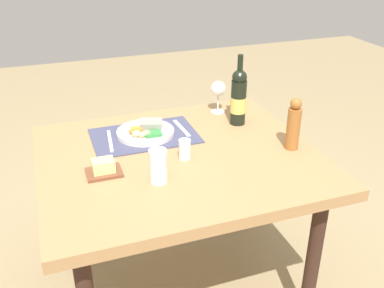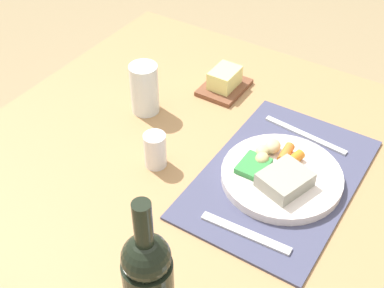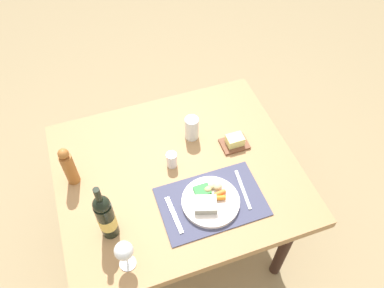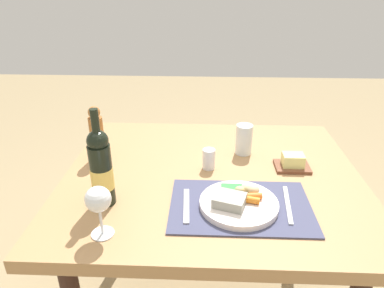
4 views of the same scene
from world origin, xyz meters
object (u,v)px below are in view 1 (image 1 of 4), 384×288
at_px(dining_table, 179,172).
at_px(butter_dish, 104,168).
at_px(wine_glass, 218,90).
at_px(water_tumbler, 158,168).
at_px(knife, 110,141).
at_px(fork, 181,128).
at_px(salt_shaker, 185,149).
at_px(wine_bottle, 239,98).
at_px(dinner_plate, 146,131).
at_px(pepper_mill, 294,125).

height_order(dining_table, butter_dish, butter_dish).
xyz_separation_m(wine_glass, water_tumbler, (0.45, 0.53, -0.06)).
xyz_separation_m(knife, wine_glass, (-0.56, -0.16, 0.11)).
height_order(fork, salt_shaker, salt_shaker).
relative_size(wine_bottle, butter_dish, 2.50).
bearing_deg(dining_table, wine_bottle, -150.28).
height_order(fork, knife, same).
xyz_separation_m(dinner_plate, fork, (-0.16, -0.01, -0.01)).
height_order(dinner_plate, salt_shaker, salt_shaker).
height_order(fork, water_tumbler, water_tumbler).
xyz_separation_m(fork, water_tumbler, (0.21, 0.39, 0.05)).
relative_size(fork, pepper_mill, 0.82).
distance_m(dinner_plate, butter_dish, 0.35).
xyz_separation_m(dining_table, water_tumbler, (0.13, 0.17, 0.13)).
bearing_deg(fork, salt_shaker, 71.47).
distance_m(water_tumbler, butter_dish, 0.22).
xyz_separation_m(dining_table, wine_glass, (-0.32, -0.36, 0.19)).
distance_m(wine_glass, water_tumbler, 0.69).
relative_size(wine_bottle, water_tumbler, 2.59).
relative_size(dinner_plate, wine_bottle, 0.77).
xyz_separation_m(dining_table, knife, (0.24, -0.20, 0.09)).
bearing_deg(wine_glass, dinner_plate, 19.89).
height_order(salt_shaker, pepper_mill, pepper_mill).
relative_size(fork, salt_shaker, 2.26).
bearing_deg(salt_shaker, dining_table, -68.76).
relative_size(pepper_mill, butter_dish, 1.70).
bearing_deg(water_tumbler, wine_bottle, -142.44).
bearing_deg(pepper_mill, salt_shaker, -8.42).
bearing_deg(dinner_plate, salt_shaker, 110.54).
bearing_deg(salt_shaker, water_tumbler, 42.70).
bearing_deg(salt_shaker, knife, -42.86).
xyz_separation_m(salt_shaker, wine_bottle, (-0.34, -0.24, 0.09)).
bearing_deg(pepper_mill, fork, -40.87).
xyz_separation_m(dining_table, salt_shaker, (-0.01, 0.04, 0.12)).
relative_size(dining_table, salt_shaker, 13.75).
distance_m(dining_table, fork, 0.25).
bearing_deg(dinner_plate, wine_bottle, 178.44).
relative_size(water_tumbler, butter_dish, 0.96).
bearing_deg(dining_table, wine_glass, -131.74).
bearing_deg(dining_table, salt_shaker, 111.24).
distance_m(salt_shaker, wine_bottle, 0.42).
bearing_deg(fork, wine_bottle, 173.00).
xyz_separation_m(salt_shaker, butter_dish, (0.32, 0.01, -0.02)).
relative_size(salt_shaker, pepper_mill, 0.36).
bearing_deg(water_tumbler, knife, -73.30).
relative_size(knife, wine_glass, 1.30).
xyz_separation_m(wine_bottle, butter_dish, (0.66, 0.25, -0.10)).
bearing_deg(knife, water_tumbler, 112.64).
distance_m(dining_table, salt_shaker, 0.13).
bearing_deg(water_tumbler, wine_glass, -130.40).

